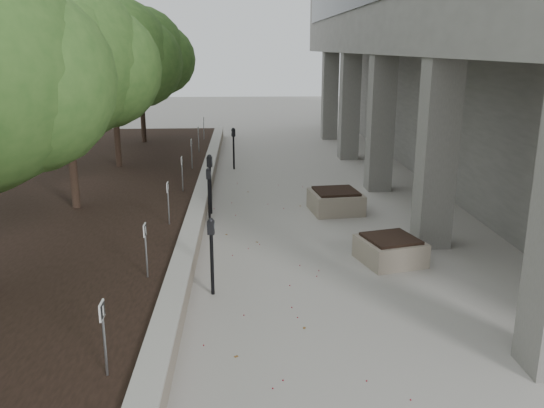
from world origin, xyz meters
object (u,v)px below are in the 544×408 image
object	(u,v)px
parking_meter_3	(210,184)
parking_meter_5	(234,149)
parking_meter_4	(209,195)
planter_back	(336,201)
parking_meter_2	(212,257)
planter_front	(390,249)
crabapple_tree_4	(113,82)
crabapple_tree_3	(66,95)
crabapple_tree_5	(140,75)

from	to	relation	value
parking_meter_3	parking_meter_5	size ratio (longest dim) A/B	1.06
parking_meter_4	planter_back	xyz separation A→B (m)	(3.28, 0.63, -0.38)
parking_meter_4	planter_back	bearing A→B (deg)	5.91
parking_meter_2	parking_meter_4	bearing A→B (deg)	100.83
parking_meter_4	planter_front	xyz separation A→B (m)	(3.80, -3.02, -0.41)
parking_meter_3	planter_back	xyz separation A→B (m)	(3.28, 0.00, -0.49)
crabapple_tree_4	planter_front	world-z (taller)	crabapple_tree_4
parking_meter_3	planter_front	distance (m)	5.29
crabapple_tree_3	crabapple_tree_5	size ratio (longest dim) A/B	1.00
planter_front	parking_meter_5	bearing A→B (deg)	109.54
planter_back	crabapple_tree_3	bearing A→B (deg)	-174.34
parking_meter_3	parking_meter_2	bearing A→B (deg)	-79.39
crabapple_tree_4	crabapple_tree_5	distance (m)	5.00
planter_front	crabapple_tree_4	bearing A→B (deg)	131.36
crabapple_tree_3	parking_meter_5	world-z (taller)	crabapple_tree_3
crabapple_tree_5	parking_meter_5	bearing A→B (deg)	-45.07
crabapple_tree_4	parking_meter_3	xyz separation A→B (m)	(3.25, -4.36, -2.34)
crabapple_tree_4	parking_meter_5	xyz separation A→B (m)	(3.78, 1.21, -2.38)
crabapple_tree_3	parking_meter_4	bearing A→B (deg)	0.30
parking_meter_2	parking_meter_3	distance (m)	5.03
crabapple_tree_3	crabapple_tree_5	bearing A→B (deg)	90.00
crabapple_tree_5	parking_meter_4	xyz separation A→B (m)	(3.25, -9.98, -2.44)
planter_front	parking_meter_2	bearing A→B (deg)	-158.65
crabapple_tree_4	parking_meter_5	world-z (taller)	crabapple_tree_4
crabapple_tree_3	parking_meter_2	world-z (taller)	crabapple_tree_3
crabapple_tree_5	parking_meter_5	world-z (taller)	crabapple_tree_5
parking_meter_3	planter_front	size ratio (longest dim) A/B	1.38
crabapple_tree_3	parking_meter_5	distance (m)	7.65
crabapple_tree_4	planter_front	distance (m)	11.04
crabapple_tree_4	parking_meter_3	distance (m)	5.92
parking_meter_5	planter_back	bearing A→B (deg)	-85.19
parking_meter_5	crabapple_tree_4	bearing A→B (deg)	176.32
parking_meter_5	planter_back	world-z (taller)	parking_meter_5
parking_meter_5	planter_front	bearing A→B (deg)	-91.97
parking_meter_2	planter_back	xyz separation A→B (m)	(2.98, 5.02, -0.41)
crabapple_tree_3	planter_front	bearing A→B (deg)	-23.10
crabapple_tree_5	parking_meter_2	xyz separation A→B (m)	(3.55, -14.37, -2.42)
parking_meter_3	planter_front	bearing A→B (deg)	-36.62
planter_back	planter_front	bearing A→B (deg)	-81.92
crabapple_tree_5	planter_front	bearing A→B (deg)	-61.55
parking_meter_3	crabapple_tree_4	bearing A→B (deg)	133.94
crabapple_tree_4	parking_meter_2	size ratio (longest dim) A/B	3.88
crabapple_tree_5	parking_meter_3	world-z (taller)	crabapple_tree_5
crabapple_tree_3	crabapple_tree_4	distance (m)	5.00
parking_meter_4	planter_back	distance (m)	3.36
crabapple_tree_4	planter_back	bearing A→B (deg)	-33.69
crabapple_tree_4	crabapple_tree_5	size ratio (longest dim) A/B	1.00
planter_back	parking_meter_3	bearing A→B (deg)	-179.92
parking_meter_2	parking_meter_3	world-z (taller)	parking_meter_3
crabapple_tree_5	parking_meter_4	world-z (taller)	crabapple_tree_5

